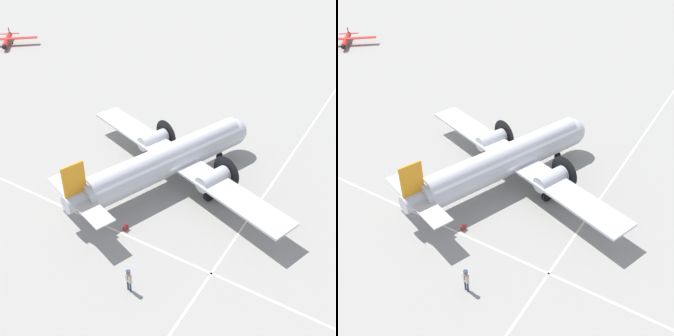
% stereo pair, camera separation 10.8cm
% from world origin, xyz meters
% --- Properties ---
extents(ground_plane, '(300.00, 300.00, 0.00)m').
position_xyz_m(ground_plane, '(0.00, 0.00, 0.00)').
color(ground_plane, gray).
extents(apron_line_eastwest, '(120.00, 0.16, 0.01)m').
position_xyz_m(apron_line_eastwest, '(0.00, -7.99, 0.00)').
color(apron_line_eastwest, silver).
rests_on(apron_line_eastwest, ground_plane).
extents(apron_line_northsouth, '(0.16, 120.00, 0.01)m').
position_xyz_m(apron_line_northsouth, '(-7.34, 0.00, 0.00)').
color(apron_line_northsouth, silver).
rests_on(apron_line_northsouth, ground_plane).
extents(airliner_main, '(19.08, 23.33, 5.75)m').
position_xyz_m(airliner_main, '(0.39, -0.14, 2.51)').
color(airliner_main, silver).
rests_on(airliner_main, ground_plane).
extents(crew_foreground, '(0.37, 0.61, 1.86)m').
position_xyz_m(crew_foreground, '(-11.45, -4.00, 1.17)').
color(crew_foreground, navy).
rests_on(crew_foreground, ground_plane).
extents(suitcase_near_door, '(0.46, 0.20, 0.54)m').
position_xyz_m(suitcase_near_door, '(-6.88, -0.34, 0.25)').
color(suitcase_near_door, maroon).
rests_on(suitcase_near_door, ground_plane).
extents(light_aircraft_distant, '(7.42, 7.92, 1.88)m').
position_xyz_m(light_aircraft_distant, '(18.42, 41.80, 0.80)').
color(light_aircraft_distant, '#B2231E').
rests_on(light_aircraft_distant, ground_plane).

